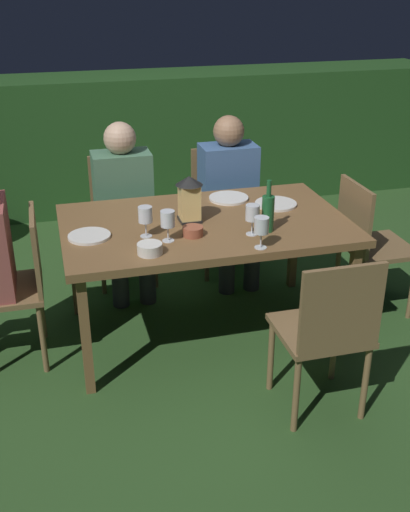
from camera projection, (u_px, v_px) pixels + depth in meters
ground_plane at (205, 330)px, 3.84m from camera, size 16.00×16.00×0.00m
dining_table at (205, 230)px, 3.55m from camera, size 1.62×0.99×0.73m
chair_head_far at (368, 241)px, 3.87m from camera, size 0.40×0.42×0.87m
chair_side_left_b at (327, 329)px, 2.94m from camera, size 0.42×0.40×0.87m
chair_side_right_a at (122, 213)px, 4.32m from camera, size 0.42×0.40×0.87m
person_in_green at (125, 201)px, 4.08m from camera, size 0.38×0.47×1.15m
chair_side_right_b at (222, 203)px, 4.49m from camera, size 0.42×0.40×0.87m
person_in_blue at (230, 192)px, 4.25m from camera, size 0.38×0.47×1.15m
chair_head_near at (18, 281)px, 3.38m from camera, size 0.40×0.42×0.87m
lantern_centerpiece at (189, 196)px, 3.47m from camera, size 0.15×0.15×0.27m
green_bottle_on_table at (268, 212)px, 3.35m from camera, size 0.07×0.07×0.29m
wine_glass_a at (252, 214)px, 3.30m from camera, size 0.08×0.08×0.17m
wine_glass_b at (168, 220)px, 3.22m from camera, size 0.08×0.08×0.17m
wine_glass_c at (261, 227)px, 3.14m from camera, size 0.08×0.08×0.17m
wine_glass_d at (145, 216)px, 3.28m from camera, size 0.08×0.08×0.17m
plate_a at (276, 204)px, 3.76m from camera, size 0.25×0.25×0.01m
plate_b at (229, 198)px, 3.85m from camera, size 0.25×0.25×0.01m
plate_c at (89, 236)px, 3.31m from camera, size 0.23×0.23×0.01m
bowl_olives at (150, 248)px, 3.12m from camera, size 0.13×0.13×0.06m
bowl_bread at (193, 231)px, 3.33m from camera, size 0.11×0.11×0.05m
hedge_backdrop at (138, 140)px, 5.70m from camera, size 5.72×0.64×1.18m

